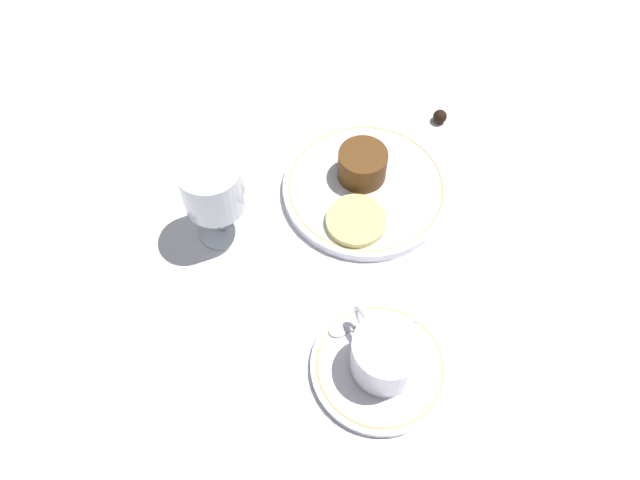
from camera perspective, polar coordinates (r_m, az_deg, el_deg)
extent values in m
plane|color=white|center=(0.84, 2.27, 3.63)|extent=(3.00, 3.00, 0.00)
cylinder|color=white|center=(0.85, 4.02, 4.99)|extent=(0.22, 0.22, 0.01)
torus|color=tan|center=(0.84, 4.04, 5.22)|extent=(0.21, 0.21, 0.00)
cylinder|color=white|center=(0.73, 5.47, -11.44)|extent=(0.16, 0.16, 0.01)
torus|color=tan|center=(0.73, 5.50, -11.33)|extent=(0.15, 0.15, 0.00)
cylinder|color=white|center=(0.70, 6.04, -10.43)|extent=(0.08, 0.08, 0.06)
cylinder|color=#9E7A4C|center=(0.69, 6.07, -10.31)|extent=(0.07, 0.07, 0.05)
torus|color=white|center=(0.71, 3.99, -7.21)|extent=(0.03, 0.01, 0.04)
cube|color=silver|center=(0.74, 5.72, -7.74)|extent=(0.03, 0.08, 0.00)
ellipsoid|color=silver|center=(0.73, 1.65, -8.36)|extent=(0.02, 0.03, 0.00)
cylinder|color=silver|center=(0.82, -8.91, 1.07)|extent=(0.07, 0.07, 0.01)
cylinder|color=silver|center=(0.80, -9.20, 2.25)|extent=(0.01, 0.01, 0.06)
cylinder|color=silver|center=(0.75, -9.84, 4.87)|extent=(0.08, 0.08, 0.07)
cylinder|color=#5B0F1E|center=(0.76, -9.70, 4.29)|extent=(0.07, 0.07, 0.04)
cube|color=silver|center=(0.80, 13.26, -2.49)|extent=(0.04, 0.14, 0.01)
cube|color=silver|center=(0.76, 8.76, -6.77)|extent=(0.03, 0.05, 0.01)
cylinder|color=#563314|center=(0.83, 3.90, 6.89)|extent=(0.07, 0.07, 0.04)
cylinder|color=#EFE075|center=(0.80, 3.31, 1.78)|extent=(0.08, 0.08, 0.01)
sphere|color=black|center=(0.94, 10.91, 11.03)|extent=(0.02, 0.02, 0.02)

